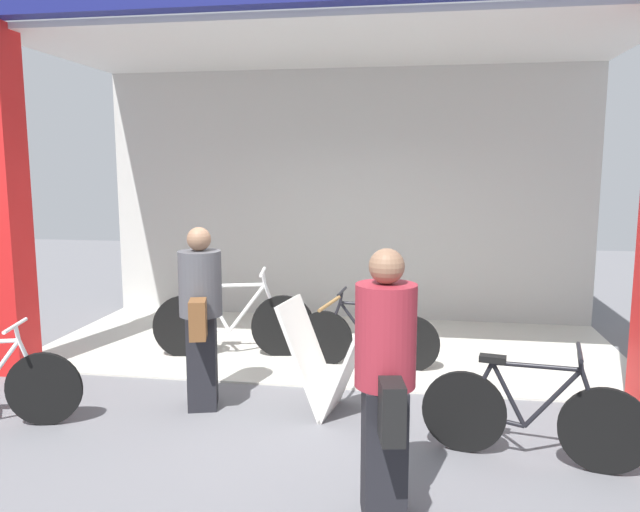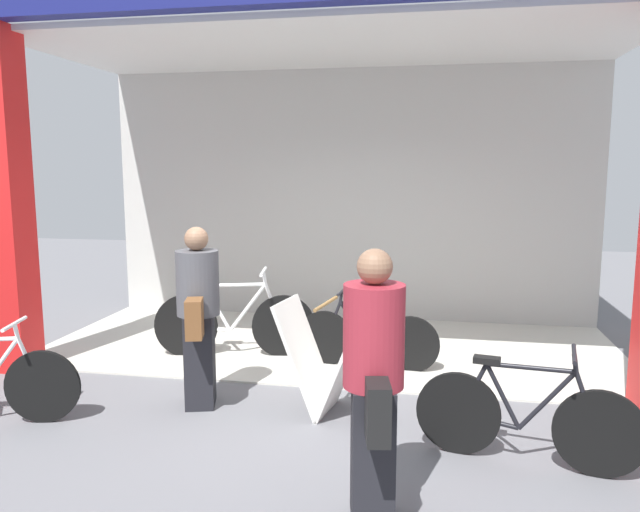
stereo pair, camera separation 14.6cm
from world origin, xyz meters
name	(u,v)px [view 1 (the left image)]	position (x,y,z in m)	size (l,w,h in m)	color
ground_plane	(308,388)	(0.00, 0.00, 0.00)	(20.90, 20.90, 0.00)	slate
shop_facade	(332,154)	(0.00, 1.55, 2.19)	(6.65, 3.07, 4.04)	beige
bicycle_inside_0	(233,323)	(-0.96, 0.78, 0.38)	(1.73, 0.48, 0.96)	black
bicycle_inside_1	(368,338)	(0.50, 0.65, 0.32)	(1.47, 0.40, 0.81)	black
bicycle_parked_1	(531,416)	(1.78, -1.17, 0.34)	(1.51, 0.43, 0.84)	black
sandwich_board_sign	(329,358)	(0.28, -0.53, 0.48)	(0.85, 0.65, 0.96)	silver
pedestrian_1	(385,385)	(0.81, -2.04, 0.82)	(0.40, 0.61, 1.60)	black
pedestrian_2	(201,316)	(-0.82, -0.58, 0.81)	(0.45, 0.64, 1.56)	black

